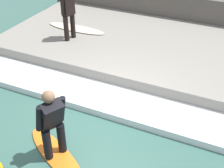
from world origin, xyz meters
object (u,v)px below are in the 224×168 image
Objects in this scene: surfer_riding at (52,121)px; surfboard_waiting_near at (76,28)px; surfer_waiting_near at (68,12)px; surfboard_riding at (56,154)px.

surfer_riding is 0.72× the size of surfboard_waiting_near.
surfer_waiting_near is 0.75× the size of surfboard_waiting_near.
surfer_waiting_near is at bearing -163.47° from surfboard_waiting_near.
surfboard_waiting_near is at bearing 25.79° from surfer_riding.
surfer_waiting_near reaches higher than surfboard_waiting_near.
surfboard_riding is at bearing -172.87° from surfer_riding.
surfboard_riding is 0.87m from surfer_riding.
surfboard_waiting_near is at bearing 25.79° from surfboard_riding.
surfboard_riding is 1.24× the size of surfer_waiting_near.
surfer_waiting_near reaches higher than surfboard_riding.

